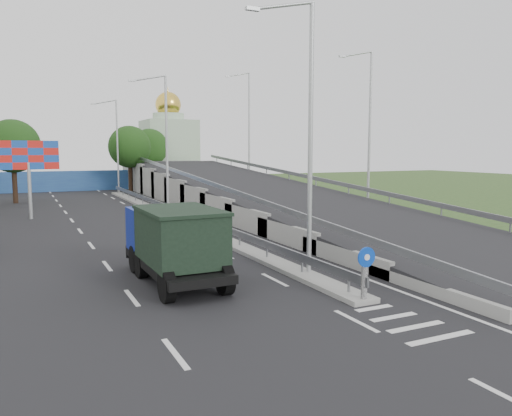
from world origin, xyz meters
TOP-DOWN VIEW (x-y plane):
  - ground at (0.00, 0.00)m, footprint 160.00×160.00m
  - road_surface at (-3.00, 20.00)m, footprint 26.00×90.00m
  - median at (0.00, 24.00)m, footprint 1.00×44.00m
  - overpass_ramp at (7.50, 24.00)m, footprint 10.00×50.00m
  - median_guardrail at (0.00, 24.00)m, footprint 0.09×44.00m
  - sign_bollard at (0.00, 2.17)m, footprint 0.64×0.23m
  - lamp_post_near at (0.11, 6.00)m, footprint 2.74×0.18m
  - lamp_post_mid at (0.11, 26.00)m, footprint 2.74×0.18m
  - lamp_post_far at (0.11, 46.00)m, footprint 2.74×0.18m
  - blue_wall at (-4.00, 52.00)m, footprint 30.00×0.50m
  - church at (10.00, 60.00)m, footprint 7.00×7.00m
  - billboard at (-9.00, 28.00)m, footprint 4.00×0.24m
  - tree_left_mid at (-10.00, 40.00)m, footprint 4.80×4.80m
  - tree_median_far at (2.00, 48.00)m, footprint 4.80×4.80m
  - tree_ramp_far at (6.00, 55.00)m, footprint 4.80×4.80m
  - dump_truck at (-4.60, 7.56)m, footprint 2.54×6.40m

SIDE VIEW (x-z plane):
  - ground at x=0.00m, z-range 0.00..0.00m
  - road_surface at x=-3.00m, z-range -0.02..0.02m
  - median at x=0.00m, z-range 0.00..0.20m
  - median_guardrail at x=0.00m, z-range 0.39..1.10m
  - sign_bollard at x=0.00m, z-range 0.20..1.87m
  - blue_wall at x=-4.00m, z-range 0.00..2.40m
  - dump_truck at x=-4.60m, z-range 0.15..2.96m
  - overpass_ramp at x=7.50m, z-range 0.00..3.50m
  - billboard at x=-9.00m, z-range 1.44..6.94m
  - tree_left_mid at x=-10.00m, z-range 1.38..8.98m
  - tree_median_far at x=2.00m, z-range 1.38..8.98m
  - tree_ramp_far at x=6.00m, z-range 1.38..8.98m
  - church at x=10.00m, z-range -1.59..12.21m
  - lamp_post_near at x=0.11m, z-range 0.77..10.85m
  - lamp_post_mid at x=0.11m, z-range 0.77..10.85m
  - lamp_post_far at x=0.11m, z-range 0.77..10.85m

